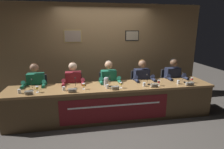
# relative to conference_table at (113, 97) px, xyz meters

# --- Properties ---
(ground_plane) EXTENTS (12.00, 12.00, 0.00)m
(ground_plane) POSITION_rel_conference_table_xyz_m (0.00, 0.12, -0.52)
(ground_plane) COLOR #4C4742
(wall_back_panelled) EXTENTS (5.65, 0.14, 2.60)m
(wall_back_panelled) POSITION_rel_conference_table_xyz_m (-0.00, 1.50, 0.79)
(wall_back_panelled) COLOR #937047
(wall_back_panelled) RESTS_ON ground_plane
(conference_table) EXTENTS (4.45, 0.77, 0.74)m
(conference_table) POSITION_rel_conference_table_xyz_m (0.00, 0.00, 0.00)
(conference_table) COLOR olive
(conference_table) RESTS_ON ground_plane
(chair_far_left) EXTENTS (0.44, 0.44, 0.88)m
(chair_far_left) POSITION_rel_conference_table_xyz_m (-1.66, 0.69, -0.09)
(chair_far_left) COLOR black
(chair_far_left) RESTS_ON ground_plane
(panelist_far_left) EXTENTS (0.51, 0.48, 1.21)m
(panelist_far_left) POSITION_rel_conference_table_xyz_m (-1.66, 0.49, 0.19)
(panelist_far_left) COLOR black
(panelist_far_left) RESTS_ON ground_plane
(nameplate_far_left) EXTENTS (0.15, 0.06, 0.08)m
(nameplate_far_left) POSITION_rel_conference_table_xyz_m (-1.64, -0.16, 0.26)
(nameplate_far_left) COLOR white
(nameplate_far_left) RESTS_ON conference_table
(juice_glass_far_left) EXTENTS (0.06, 0.06, 0.12)m
(juice_glass_far_left) POSITION_rel_conference_table_xyz_m (-1.51, -0.05, 0.31)
(juice_glass_far_left) COLOR white
(juice_glass_far_left) RESTS_ON conference_table
(water_cup_far_left) EXTENTS (0.06, 0.06, 0.08)m
(water_cup_far_left) POSITION_rel_conference_table_xyz_m (-1.84, -0.05, 0.26)
(water_cup_far_left) COLOR silver
(water_cup_far_left) RESTS_ON conference_table
(microphone_far_left) EXTENTS (0.06, 0.17, 0.22)m
(microphone_far_left) POSITION_rel_conference_table_xyz_m (-1.65, 0.11, 0.30)
(microphone_far_left) COLOR black
(microphone_far_left) RESTS_ON conference_table
(chair_left) EXTENTS (0.44, 0.44, 0.88)m
(chair_left) POSITION_rel_conference_table_xyz_m (-0.83, 0.69, -0.09)
(chair_left) COLOR black
(chair_left) RESTS_ON ground_plane
(panelist_left) EXTENTS (0.51, 0.48, 1.21)m
(panelist_left) POSITION_rel_conference_table_xyz_m (-0.83, 0.49, 0.19)
(panelist_left) COLOR black
(panelist_left) RESTS_ON ground_plane
(nameplate_left) EXTENTS (0.17, 0.06, 0.08)m
(nameplate_left) POSITION_rel_conference_table_xyz_m (-0.84, -0.18, 0.26)
(nameplate_left) COLOR white
(nameplate_left) RESTS_ON conference_table
(juice_glass_left) EXTENTS (0.06, 0.06, 0.12)m
(juice_glass_left) POSITION_rel_conference_table_xyz_m (-0.62, -0.01, 0.31)
(juice_glass_left) COLOR white
(juice_glass_left) RESTS_ON conference_table
(water_cup_left) EXTENTS (0.06, 0.06, 0.08)m
(water_cup_left) POSITION_rel_conference_table_xyz_m (-1.01, -0.04, 0.26)
(water_cup_left) COLOR silver
(water_cup_left) RESTS_ON conference_table
(microphone_left) EXTENTS (0.06, 0.17, 0.22)m
(microphone_left) POSITION_rel_conference_table_xyz_m (-0.78, 0.07, 0.30)
(microphone_left) COLOR black
(microphone_left) RESTS_ON conference_table
(chair_center) EXTENTS (0.44, 0.44, 0.88)m
(chair_center) POSITION_rel_conference_table_xyz_m (0.00, 0.69, -0.09)
(chair_center) COLOR black
(chair_center) RESTS_ON ground_plane
(panelist_center) EXTENTS (0.51, 0.48, 1.21)m
(panelist_center) POSITION_rel_conference_table_xyz_m (0.00, 0.49, 0.19)
(panelist_center) COLOR black
(panelist_center) RESTS_ON ground_plane
(nameplate_center) EXTENTS (0.15, 0.06, 0.08)m
(nameplate_center) POSITION_rel_conference_table_xyz_m (0.02, -0.17, 0.26)
(nameplate_center) COLOR white
(nameplate_center) RESTS_ON conference_table
(juice_glass_center) EXTENTS (0.06, 0.06, 0.12)m
(juice_glass_center) POSITION_rel_conference_table_xyz_m (0.15, -0.08, 0.31)
(juice_glass_center) COLOR white
(juice_glass_center) RESTS_ON conference_table
(water_cup_center) EXTENTS (0.06, 0.06, 0.08)m
(water_cup_center) POSITION_rel_conference_table_xyz_m (-0.13, -0.06, 0.26)
(water_cup_center) COLOR silver
(water_cup_center) RESTS_ON conference_table
(microphone_center) EXTENTS (0.06, 0.17, 0.22)m
(microphone_center) POSITION_rel_conference_table_xyz_m (-0.05, 0.07, 0.30)
(microphone_center) COLOR black
(microphone_center) RESTS_ON conference_table
(chair_right) EXTENTS (0.44, 0.44, 0.88)m
(chair_right) POSITION_rel_conference_table_xyz_m (0.83, 0.69, -0.09)
(chair_right) COLOR black
(chair_right) RESTS_ON ground_plane
(panelist_right) EXTENTS (0.51, 0.48, 1.21)m
(panelist_right) POSITION_rel_conference_table_xyz_m (0.83, 0.49, 0.19)
(panelist_right) COLOR black
(panelist_right) RESTS_ON ground_plane
(nameplate_right) EXTENTS (0.16, 0.06, 0.08)m
(nameplate_right) POSITION_rel_conference_table_xyz_m (0.86, -0.16, 0.26)
(nameplate_right) COLOR white
(nameplate_right) RESTS_ON conference_table
(juice_glass_right) EXTENTS (0.06, 0.06, 0.12)m
(juice_glass_right) POSITION_rel_conference_table_xyz_m (1.00, -0.07, 0.31)
(juice_glass_right) COLOR white
(juice_glass_right) RESTS_ON conference_table
(water_cup_right) EXTENTS (0.06, 0.06, 0.08)m
(water_cup_right) POSITION_rel_conference_table_xyz_m (0.67, -0.05, 0.26)
(water_cup_right) COLOR silver
(water_cup_right) RESTS_ON conference_table
(microphone_right) EXTENTS (0.06, 0.17, 0.22)m
(microphone_right) POSITION_rel_conference_table_xyz_m (0.81, 0.06, 0.30)
(microphone_right) COLOR black
(microphone_right) RESTS_ON conference_table
(chair_far_right) EXTENTS (0.44, 0.44, 0.88)m
(chair_far_right) POSITION_rel_conference_table_xyz_m (1.66, 0.69, -0.09)
(chair_far_right) COLOR black
(chair_far_right) RESTS_ON ground_plane
(panelist_far_right) EXTENTS (0.51, 0.48, 1.21)m
(panelist_far_right) POSITION_rel_conference_table_xyz_m (1.66, 0.49, 0.19)
(panelist_far_right) COLOR black
(panelist_far_right) RESTS_ON ground_plane
(nameplate_far_right) EXTENTS (0.19, 0.06, 0.08)m
(nameplate_far_right) POSITION_rel_conference_table_xyz_m (1.68, -0.18, 0.26)
(nameplate_far_right) COLOR white
(nameplate_far_right) RESTS_ON conference_table
(juice_glass_far_right) EXTENTS (0.06, 0.06, 0.12)m
(juice_glass_far_right) POSITION_rel_conference_table_xyz_m (1.84, -0.01, 0.31)
(juice_glass_far_right) COLOR white
(juice_glass_far_right) RESTS_ON conference_table
(water_cup_far_right) EXTENTS (0.06, 0.06, 0.08)m
(water_cup_far_right) POSITION_rel_conference_table_xyz_m (1.49, -0.03, 0.26)
(water_cup_far_right) COLOR silver
(water_cup_far_right) RESTS_ON conference_table
(microphone_far_right) EXTENTS (0.06, 0.17, 0.22)m
(microphone_far_right) POSITION_rel_conference_table_xyz_m (1.69, 0.07, 0.30)
(microphone_far_right) COLOR black
(microphone_far_right) RESTS_ON conference_table
(water_pitcher_central) EXTENTS (0.15, 0.10, 0.21)m
(water_pitcher_central) POSITION_rel_conference_table_xyz_m (-0.13, 0.10, 0.32)
(water_pitcher_central) COLOR silver
(water_pitcher_central) RESTS_ON conference_table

